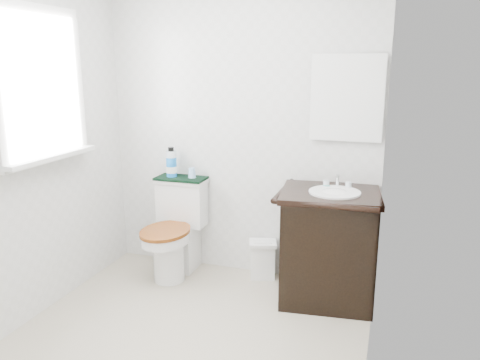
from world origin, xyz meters
The scene contains 14 objects.
floor centered at (0.00, 0.00, 0.00)m, with size 2.40×2.40×0.00m, color beige.
wall_back centered at (0.00, 1.20, 1.20)m, with size 2.40×2.40×0.00m, color silver.
wall_front centered at (0.00, -1.20, 1.20)m, with size 2.40×2.40×0.00m, color silver.
wall_left centered at (-1.10, 0.00, 1.20)m, with size 2.40×2.40×0.00m, color silver.
wall_right centered at (1.10, 0.00, 1.20)m, with size 2.40×2.40×0.00m, color silver.
window centered at (-1.07, 0.25, 1.55)m, with size 0.02×0.70×0.90m, color white.
mirror centered at (0.82, 1.18, 1.45)m, with size 0.50×0.02×0.60m, color silver.
toilet centered at (-0.47, 0.97, 0.34)m, with size 0.42×0.62×0.77m.
vanity centered at (0.77, 0.90, 0.43)m, with size 0.74×0.65×0.92m.
trash_bin centered at (0.22, 1.10, 0.16)m, with size 0.25×0.23×0.31m.
towel centered at (-0.47, 1.09, 0.78)m, with size 0.41×0.22×0.02m, color black.
mouthwash_bottle centered at (-0.56, 1.09, 0.90)m, with size 0.09×0.09×0.24m.
cup centered at (-0.38, 1.10, 0.83)m, with size 0.07×0.07×0.08m, color #8EBAE8.
soap_bar centered at (0.72, 1.01, 0.83)m, with size 0.07×0.04×0.02m, color #187774.
Camera 1 is at (1.15, -2.29, 1.68)m, focal length 35.00 mm.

